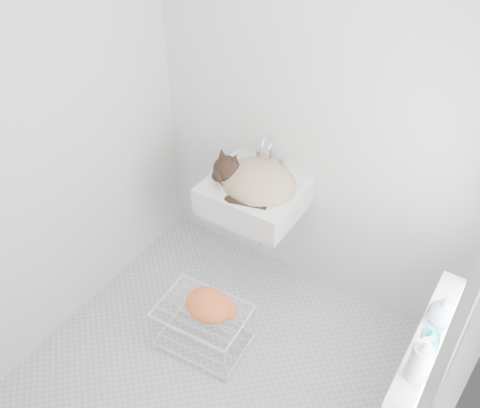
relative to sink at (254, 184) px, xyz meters
The scene contains 14 objects.
floor 1.16m from the sink, 70.42° to the right, with size 2.20×2.00×0.02m, color #BDBDBD.
back_wall 0.54m from the sink, 44.66° to the left, with size 2.20×0.02×2.50m, color silver.
right_wall 1.60m from the sink, 28.50° to the right, with size 0.02×2.00×2.50m, color silver.
left_wall 1.19m from the sink, 138.51° to the right, with size 0.02×2.00×2.50m, color silver.
window_frame 1.52m from the sink, 22.05° to the right, with size 0.04×0.90×1.10m, color white.
windowsill 1.38m from the sink, 22.98° to the right, with size 0.16×0.88×0.04m, color white.
sink is the anchor object (origin of this frame).
faucet 0.23m from the sink, 90.00° to the left, with size 0.21×0.15×0.21m, color silver, non-canonical shape.
cat 0.05m from the sink, 58.48° to the right, with size 0.48×0.39×0.31m.
wire_rack 0.94m from the sink, 87.48° to the right, with size 0.53×0.37×0.32m, color white.
towel 0.80m from the sink, 83.43° to the right, with size 0.30×0.21×0.12m, color orange.
bottle_a 1.48m from the sink, 31.50° to the right, with size 0.09×0.09×0.22m, color silver.
bottle_b 1.41m from the sink, 26.47° to the right, with size 0.07×0.08×0.16m, color teal.
bottle_c 1.34m from the sink, 19.00° to the right, with size 0.13×0.13×0.17m, color silver.
Camera 1 is at (1.06, -1.49, 2.82)m, focal length 39.62 mm.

